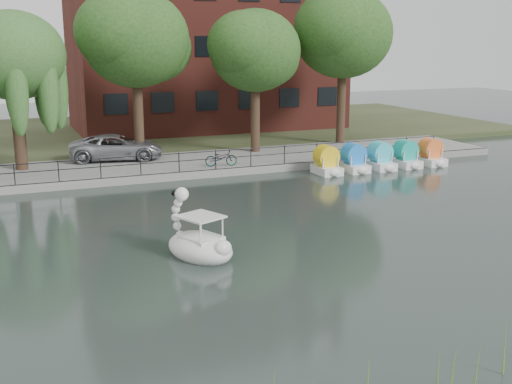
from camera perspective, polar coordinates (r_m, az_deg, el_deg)
ground_plane at (r=21.51m, az=2.84°, el=-5.78°), size 120.00×120.00×0.00m
promenade at (r=36.11m, az=-8.01°, el=2.31°), size 40.00×6.00×0.40m
kerb at (r=33.31m, az=-6.73°, el=1.42°), size 40.00×0.25×0.40m
land_strip at (r=49.62m, az=-12.09°, el=5.12°), size 60.00×22.00×0.36m
railing at (r=33.32m, az=-6.87°, el=3.07°), size 32.00×0.05×1.00m
apartment_building at (r=50.87m, az=-4.53°, el=15.94°), size 20.00×10.07×18.00m
willow_mid at (r=35.40m, az=-20.82°, el=11.23°), size 5.32×5.32×8.15m
broadleaf_center at (r=37.17m, az=-10.69°, el=13.17°), size 6.00×6.00×9.25m
broadleaf_right at (r=38.77m, az=-0.07°, el=12.40°), size 5.40×5.40×8.32m
broadleaf_far at (r=42.53m, az=7.77°, el=13.73°), size 6.30×6.30×9.71m
minivan at (r=37.19m, az=-12.30°, el=4.07°), size 3.82×6.39×1.66m
bicycle at (r=34.65m, az=-3.13°, el=3.13°), size 0.86×1.79×1.00m
swan_boat at (r=21.48m, az=-5.10°, el=-4.47°), size 2.58×3.08×2.23m
pedal_boat_row at (r=36.46m, az=10.99°, el=2.95°), size 7.95×1.70×1.40m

